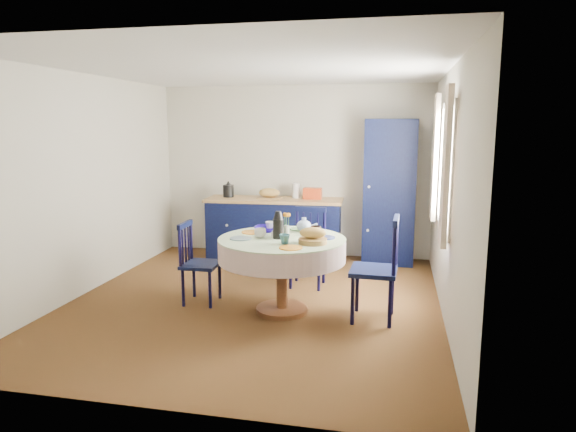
% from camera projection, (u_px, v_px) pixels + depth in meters
% --- Properties ---
extents(floor, '(4.50, 4.50, 0.00)m').
position_uv_depth(floor, '(255.00, 301.00, 5.67)').
color(floor, black).
rests_on(floor, ground).
extents(ceiling, '(4.50, 4.50, 0.00)m').
position_uv_depth(ceiling, '(252.00, 68.00, 5.24)').
color(ceiling, white).
rests_on(ceiling, wall_back).
extents(wall_back, '(4.00, 0.02, 2.50)m').
position_uv_depth(wall_back, '(294.00, 171.00, 7.62)').
color(wall_back, beige).
rests_on(wall_back, floor).
extents(wall_left, '(0.02, 4.50, 2.50)m').
position_uv_depth(wall_left, '(85.00, 185.00, 5.86)').
color(wall_left, beige).
rests_on(wall_left, floor).
extents(wall_right, '(0.02, 4.50, 2.50)m').
position_uv_depth(wall_right, '(449.00, 194.00, 5.05)').
color(wall_right, beige).
rests_on(wall_right, floor).
extents(window, '(0.10, 1.74, 1.45)m').
position_uv_depth(window, '(443.00, 164.00, 5.30)').
color(window, white).
rests_on(window, wall_right).
extents(kitchen_counter, '(2.00, 0.72, 1.12)m').
position_uv_depth(kitchen_counter, '(274.00, 227.00, 7.47)').
color(kitchen_counter, black).
rests_on(kitchen_counter, floor).
extents(pantry_cabinet, '(0.71, 0.52, 2.01)m').
position_uv_depth(pantry_cabinet, '(389.00, 192.00, 7.14)').
color(pantry_cabinet, black).
rests_on(pantry_cabinet, floor).
extents(dining_table, '(1.30, 1.30, 1.07)m').
position_uv_depth(dining_table, '(283.00, 250.00, 5.24)').
color(dining_table, '#583319').
rests_on(dining_table, floor).
extents(chair_left, '(0.39, 0.41, 0.89)m').
position_uv_depth(chair_left, '(198.00, 262.00, 5.58)').
color(chair_left, black).
rests_on(chair_left, floor).
extents(chair_far, '(0.43, 0.42, 0.94)m').
position_uv_depth(chair_far, '(308.00, 247.00, 6.19)').
color(chair_far, black).
rests_on(chair_far, floor).
extents(chair_right, '(0.46, 0.49, 1.05)m').
position_uv_depth(chair_right, '(378.00, 268.00, 5.05)').
color(chair_right, black).
rests_on(chair_right, floor).
extents(mug_a, '(0.12, 0.12, 0.09)m').
position_uv_depth(mug_a, '(260.00, 233.00, 5.23)').
color(mug_a, silver).
rests_on(mug_a, dining_table).
extents(mug_b, '(0.10, 0.10, 0.10)m').
position_uv_depth(mug_b, '(285.00, 239.00, 4.95)').
color(mug_b, '#2B5A67').
rests_on(mug_b, dining_table).
extents(mug_c, '(0.12, 0.12, 0.09)m').
position_uv_depth(mug_c, '(316.00, 230.00, 5.37)').
color(mug_c, black).
rests_on(mug_c, dining_table).
extents(mug_d, '(0.10, 0.10, 0.09)m').
position_uv_depth(mug_d, '(270.00, 226.00, 5.61)').
color(mug_d, silver).
rests_on(mug_d, dining_table).
extents(cobalt_bowl, '(0.25, 0.25, 0.06)m').
position_uv_depth(cobalt_bowl, '(266.00, 229.00, 5.53)').
color(cobalt_bowl, '#130477').
rests_on(cobalt_bowl, dining_table).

